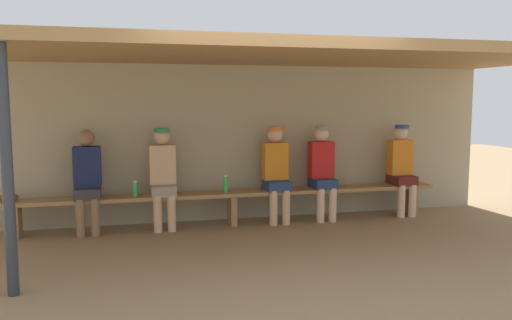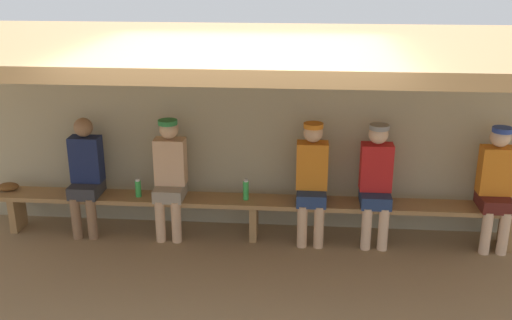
# 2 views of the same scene
# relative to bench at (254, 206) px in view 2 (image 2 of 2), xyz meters

# --- Properties ---
(ground_plane) EXTENTS (24.00, 24.00, 0.00)m
(ground_plane) POSITION_rel_bench_xyz_m (0.00, -1.55, -0.39)
(ground_plane) COLOR #937754
(back_wall) EXTENTS (8.00, 0.20, 2.20)m
(back_wall) POSITION_rel_bench_xyz_m (0.00, 0.45, 0.71)
(back_wall) COLOR tan
(back_wall) RESTS_ON ground
(dugout_roof) EXTENTS (8.00, 2.80, 0.12)m
(dugout_roof) POSITION_rel_bench_xyz_m (0.00, -0.85, 1.87)
(dugout_roof) COLOR #9E7547
(dugout_roof) RESTS_ON back_wall
(bench) EXTENTS (6.00, 0.36, 0.46)m
(bench) POSITION_rel_bench_xyz_m (0.00, 0.00, 0.00)
(bench) COLOR #9E7547
(bench) RESTS_ON ground
(player_shirtless_tan) EXTENTS (0.34, 0.42, 1.34)m
(player_shirtless_tan) POSITION_rel_bench_xyz_m (-0.93, 0.00, 0.36)
(player_shirtless_tan) COLOR gray
(player_shirtless_tan) RESTS_ON ground
(player_with_sunglasses) EXTENTS (0.34, 0.42, 1.34)m
(player_with_sunglasses) POSITION_rel_bench_xyz_m (1.32, 0.00, 0.36)
(player_with_sunglasses) COLOR navy
(player_with_sunglasses) RESTS_ON ground
(player_middle) EXTENTS (0.34, 0.42, 1.34)m
(player_middle) POSITION_rel_bench_xyz_m (0.63, 0.00, 0.36)
(player_middle) COLOR navy
(player_middle) RESTS_ON ground
(player_in_red) EXTENTS (0.34, 0.42, 1.34)m
(player_in_red) POSITION_rel_bench_xyz_m (-1.89, 0.00, 0.34)
(player_in_red) COLOR #333338
(player_in_red) RESTS_ON ground
(player_in_white) EXTENTS (0.34, 0.42, 1.34)m
(player_in_white) POSITION_rel_bench_xyz_m (2.57, 0.00, 0.36)
(player_in_white) COLOR #591E19
(player_in_white) RESTS_ON ground
(water_bottle_orange) EXTENTS (0.07, 0.07, 0.21)m
(water_bottle_orange) POSITION_rel_bench_xyz_m (-1.30, -0.02, 0.17)
(water_bottle_orange) COLOR green
(water_bottle_orange) RESTS_ON bench
(water_bottle_blue) EXTENTS (0.06, 0.06, 0.23)m
(water_bottle_blue) POSITION_rel_bench_xyz_m (-0.09, -0.00, 0.18)
(water_bottle_blue) COLOR green
(water_bottle_blue) RESTS_ON bench
(baseball_glove_dark_brown) EXTENTS (0.26, 0.20, 0.09)m
(baseball_glove_dark_brown) POSITION_rel_bench_xyz_m (-2.84, 0.04, 0.12)
(baseball_glove_dark_brown) COLOR brown
(baseball_glove_dark_brown) RESTS_ON bench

